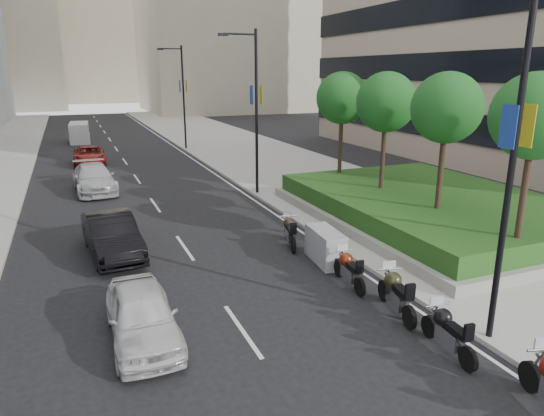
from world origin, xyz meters
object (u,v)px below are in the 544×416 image
motorcycle_2 (448,331)px  car_b (112,235)px  motorcycle_4 (349,269)px  motorcycle_6 (290,231)px  lamp_post_0 (509,150)px  car_c (94,178)px  motorcycle_3 (396,293)px  delivery_van (80,133)px  car_a (142,315)px  lamp_post_2 (182,92)px  lamp_post_1 (254,105)px  car_d (89,155)px  motorcycle_5 (325,247)px

motorcycle_2 → car_b: bearing=41.0°
motorcycle_4 → motorcycle_6: (-0.17, 4.24, 0.02)m
lamp_post_0 → car_c: 23.48m
motorcycle_3 → delivery_van: (-7.33, 41.62, 0.26)m
motorcycle_2 → car_a: 7.80m
lamp_post_2 → motorcycle_4: lamp_post_2 is taller
motorcycle_2 → motorcycle_6: size_ratio=1.00×
lamp_post_0 → lamp_post_1: 17.00m
car_a → motorcycle_2: bearing=-26.5°
car_a → car_d: size_ratio=0.86×
motorcycle_4 → car_a: (-6.75, -0.84, 0.14)m
lamp_post_0 → motorcycle_3: bearing=118.0°
lamp_post_2 → motorcycle_3: size_ratio=3.83×
motorcycle_5 → delivery_van: (-7.32, 37.38, 0.27)m
delivery_van → motorcycle_4: bearing=-76.6°
car_d → lamp_post_2: bearing=27.9°
motorcycle_2 → car_c: (-7.15, 21.48, 0.21)m
lamp_post_0 → car_c: lamp_post_0 is taller
lamp_post_0 → lamp_post_2: (0.00, 35.00, 0.00)m
lamp_post_2 → car_c: 16.46m
motorcycle_5 → car_b: 8.12m
car_c → car_a: bearing=-92.4°
motorcycle_4 → motorcycle_5: bearing=-1.8°
motorcycle_3 → car_a: size_ratio=0.56×
lamp_post_1 → car_a: bearing=-121.4°
lamp_post_0 → car_d: bearing=104.9°
motorcycle_6 → car_b: bearing=91.8°
car_d → car_a: bearing=-88.3°
lamp_post_1 → lamp_post_2: size_ratio=1.00×
lamp_post_1 → motorcycle_5: lamp_post_1 is taller
lamp_post_1 → motorcycle_2: lamp_post_1 is taller
motorcycle_6 → car_a: (-6.57, -5.07, 0.12)m
car_a → car_c: car_c is taller
lamp_post_1 → car_a: lamp_post_1 is taller
motorcycle_2 → car_b: 12.47m
lamp_post_2 → car_c: (-8.40, -13.50, -4.28)m
lamp_post_1 → car_b: 11.55m
lamp_post_2 → motorcycle_5: lamp_post_2 is taller
lamp_post_1 → car_d: lamp_post_1 is taller
lamp_post_2 → motorcycle_4: (-1.44, -30.60, -4.50)m
car_a → motorcycle_6: bearing=38.1°
car_a → delivery_van: 40.28m
motorcycle_5 → car_c: bearing=30.8°
motorcycle_2 → motorcycle_5: size_ratio=0.99×
lamp_post_2 → motorcycle_4: bearing=-92.7°
car_c → lamp_post_2: bearing=55.0°
lamp_post_0 → motorcycle_6: size_ratio=4.13×
lamp_post_0 → motorcycle_4: 6.45m
car_c → car_d: size_ratio=1.11×
lamp_post_1 → delivery_van: 28.46m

